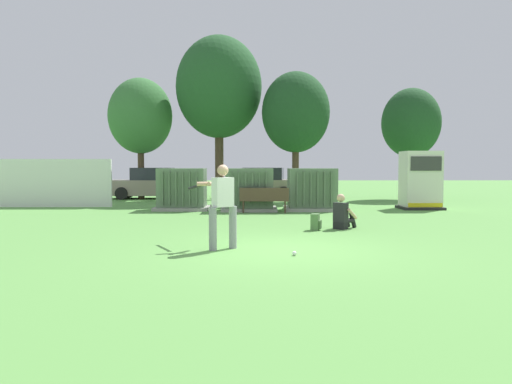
{
  "coord_description": "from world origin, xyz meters",
  "views": [
    {
      "loc": [
        -0.59,
        -9.82,
        1.71
      ],
      "look_at": [
        -0.47,
        3.5,
        1.0
      ],
      "focal_mm": 34.17,
      "sensor_mm": 36.0,
      "label": 1
    }
  ],
  "objects_px": {
    "generator_enclosure": "(420,180)",
    "parked_car_left_of_center": "(261,184)",
    "batter": "(221,202)",
    "seated_spectator": "(343,215)",
    "transformer_mid_west": "(249,190)",
    "sports_ball": "(294,253)",
    "transformer_mid_east": "(312,190)",
    "backpack": "(316,222)",
    "park_bench": "(264,198)",
    "parked_car_leftmost": "(151,184)",
    "transformer_west": "(182,190)"
  },
  "relations": [
    {
      "from": "transformer_mid_west",
      "to": "park_bench",
      "type": "bearing_deg",
      "value": -59.18
    },
    {
      "from": "transformer_mid_west",
      "to": "backpack",
      "type": "relative_size",
      "value": 4.77
    },
    {
      "from": "transformer_mid_west",
      "to": "batter",
      "type": "distance_m",
      "value": 8.71
    },
    {
      "from": "generator_enclosure",
      "to": "park_bench",
      "type": "bearing_deg",
      "value": -165.91
    },
    {
      "from": "parked_car_left_of_center",
      "to": "parked_car_leftmost",
      "type": "bearing_deg",
      "value": -173.16
    },
    {
      "from": "parked_car_leftmost",
      "to": "parked_car_left_of_center",
      "type": "xyz_separation_m",
      "value": [
        5.83,
        0.7,
        0.0
      ]
    },
    {
      "from": "sports_ball",
      "to": "parked_car_left_of_center",
      "type": "relative_size",
      "value": 0.02
    },
    {
      "from": "transformer_mid_west",
      "to": "parked_car_left_of_center",
      "type": "distance_m",
      "value": 7.66
    },
    {
      "from": "seated_spectator",
      "to": "transformer_west",
      "type": "bearing_deg",
      "value": 131.55
    },
    {
      "from": "batter",
      "to": "sports_ball",
      "type": "relative_size",
      "value": 19.33
    },
    {
      "from": "batter",
      "to": "parked_car_left_of_center",
      "type": "distance_m",
      "value": 16.37
    },
    {
      "from": "generator_enclosure",
      "to": "parked_car_left_of_center",
      "type": "distance_m",
      "value": 9.35
    },
    {
      "from": "generator_enclosure",
      "to": "backpack",
      "type": "bearing_deg",
      "value": -128.01
    },
    {
      "from": "seated_spectator",
      "to": "backpack",
      "type": "height_order",
      "value": "seated_spectator"
    },
    {
      "from": "transformer_west",
      "to": "sports_ball",
      "type": "height_order",
      "value": "transformer_west"
    },
    {
      "from": "transformer_mid_east",
      "to": "seated_spectator",
      "type": "distance_m",
      "value": 5.61
    },
    {
      "from": "transformer_west",
      "to": "park_bench",
      "type": "bearing_deg",
      "value": -22.21
    },
    {
      "from": "transformer_mid_west",
      "to": "seated_spectator",
      "type": "height_order",
      "value": "transformer_mid_west"
    },
    {
      "from": "seated_spectator",
      "to": "backpack",
      "type": "distance_m",
      "value": 0.84
    },
    {
      "from": "seated_spectator",
      "to": "park_bench",
      "type": "bearing_deg",
      "value": 113.88
    },
    {
      "from": "generator_enclosure",
      "to": "parked_car_left_of_center",
      "type": "bearing_deg",
      "value": 131.53
    },
    {
      "from": "transformer_west",
      "to": "transformer_mid_east",
      "type": "distance_m",
      "value": 5.05
    },
    {
      "from": "parked_car_left_of_center",
      "to": "park_bench",
      "type": "bearing_deg",
      "value": -90.46
    },
    {
      "from": "backpack",
      "to": "parked_car_leftmost",
      "type": "distance_m",
      "value": 14.52
    },
    {
      "from": "backpack",
      "to": "parked_car_leftmost",
      "type": "height_order",
      "value": "parked_car_leftmost"
    },
    {
      "from": "transformer_mid_east",
      "to": "backpack",
      "type": "height_order",
      "value": "transformer_mid_east"
    },
    {
      "from": "transformer_mid_east",
      "to": "batter",
      "type": "distance_m",
      "value": 9.27
    },
    {
      "from": "transformer_mid_west",
      "to": "sports_ball",
      "type": "height_order",
      "value": "transformer_mid_west"
    },
    {
      "from": "batter",
      "to": "sports_ball",
      "type": "xyz_separation_m",
      "value": [
        1.44,
        -0.77,
        -0.93
      ]
    },
    {
      "from": "batter",
      "to": "seated_spectator",
      "type": "xyz_separation_m",
      "value": [
        3.1,
        3.19,
        -0.6
      ]
    },
    {
      "from": "sports_ball",
      "to": "batter",
      "type": "bearing_deg",
      "value": 151.7
    },
    {
      "from": "generator_enclosure",
      "to": "parked_car_leftmost",
      "type": "bearing_deg",
      "value": 152.38
    },
    {
      "from": "transformer_mid_west",
      "to": "transformer_mid_east",
      "type": "xyz_separation_m",
      "value": [
        2.42,
        0.09,
        0.0
      ]
    },
    {
      "from": "transformer_mid_west",
      "to": "seated_spectator",
      "type": "distance_m",
      "value": 6.09
    },
    {
      "from": "park_bench",
      "to": "seated_spectator",
      "type": "height_order",
      "value": "seated_spectator"
    },
    {
      "from": "transformer_west",
      "to": "park_bench",
      "type": "relative_size",
      "value": 1.15
    },
    {
      "from": "transformer_mid_east",
      "to": "generator_enclosure",
      "type": "height_order",
      "value": "generator_enclosure"
    },
    {
      "from": "sports_ball",
      "to": "parked_car_left_of_center",
      "type": "distance_m",
      "value": 17.11
    },
    {
      "from": "parked_car_left_of_center",
      "to": "transformer_mid_east",
      "type": "bearing_deg",
      "value": -76.58
    },
    {
      "from": "backpack",
      "to": "parked_car_leftmost",
      "type": "bearing_deg",
      "value": 118.89
    },
    {
      "from": "transformer_mid_west",
      "to": "transformer_mid_east",
      "type": "relative_size",
      "value": 1.0
    },
    {
      "from": "transformer_mid_west",
      "to": "backpack",
      "type": "xyz_separation_m",
      "value": [
        1.8,
        -5.78,
        -0.57
      ]
    },
    {
      "from": "park_bench",
      "to": "parked_car_leftmost",
      "type": "xyz_separation_m",
      "value": [
        -5.76,
        7.86,
        0.22
      ]
    },
    {
      "from": "transformer_mid_west",
      "to": "parked_car_left_of_center",
      "type": "bearing_deg",
      "value": 85.31
    },
    {
      "from": "sports_ball",
      "to": "backpack",
      "type": "height_order",
      "value": "backpack"
    },
    {
      "from": "seated_spectator",
      "to": "backpack",
      "type": "relative_size",
      "value": 2.19
    },
    {
      "from": "transformer_west",
      "to": "parked_car_left_of_center",
      "type": "relative_size",
      "value": 0.48
    },
    {
      "from": "transformer_west",
      "to": "transformer_mid_west",
      "type": "bearing_deg",
      "value": -7.92
    },
    {
      "from": "parked_car_leftmost",
      "to": "transformer_west",
      "type": "bearing_deg",
      "value": -68.5
    },
    {
      "from": "transformer_mid_east",
      "to": "batter",
      "type": "relative_size",
      "value": 1.21
    }
  ]
}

